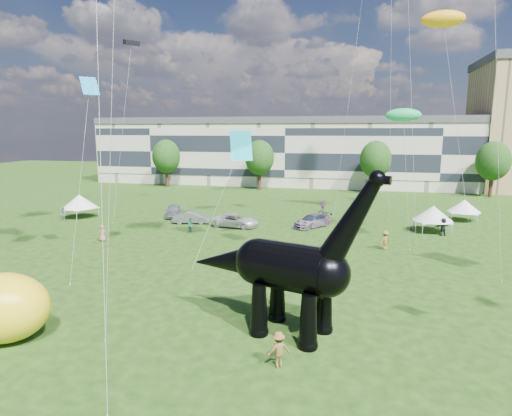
# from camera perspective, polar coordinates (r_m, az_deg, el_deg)

# --- Properties ---
(ground) EXTENTS (220.00, 220.00, 0.00)m
(ground) POSITION_cam_1_polar(r_m,az_deg,el_deg) (24.64, 0.55, -15.04)
(ground) COLOR #16330C
(ground) RESTS_ON ground
(terrace_row) EXTENTS (78.00, 11.00, 12.00)m
(terrace_row) POSITION_cam_1_polar(r_m,az_deg,el_deg) (84.84, 4.48, 7.18)
(terrace_row) COLOR beige
(terrace_row) RESTS_ON ground
(tree_far_left) EXTENTS (5.20, 5.20, 9.44)m
(tree_far_left) POSITION_cam_1_polar(r_m,az_deg,el_deg) (82.57, -11.90, 7.11)
(tree_far_left) COLOR #382314
(tree_far_left) RESTS_ON ground
(tree_mid_left) EXTENTS (5.20, 5.20, 9.44)m
(tree_mid_left) POSITION_cam_1_polar(r_m,az_deg,el_deg) (76.73, 0.48, 7.10)
(tree_mid_left) COLOR #382314
(tree_mid_left) RESTS_ON ground
(tree_mid_right) EXTENTS (5.20, 5.20, 9.44)m
(tree_mid_right) POSITION_cam_1_polar(r_m,az_deg,el_deg) (74.92, 15.67, 6.65)
(tree_mid_right) COLOR #382314
(tree_mid_right) RESTS_ON ground
(tree_far_right) EXTENTS (5.20, 5.20, 9.44)m
(tree_far_right) POSITION_cam_1_polar(r_m,az_deg,el_deg) (77.78, 29.10, 5.86)
(tree_far_right) COLOR #382314
(tree_far_right) RESTS_ON ground
(dinosaur_sculpture) EXTENTS (11.12, 4.93, 9.16)m
(dinosaur_sculpture) POSITION_cam_1_polar(r_m,az_deg,el_deg) (22.50, 3.73, -8.08)
(dinosaur_sculpture) COLOR black
(dinosaur_sculpture) RESTS_ON ground
(car_silver) EXTENTS (3.23, 4.87, 1.54)m
(car_silver) POSITION_cam_1_polar(r_m,az_deg,el_deg) (53.80, -10.95, -0.37)
(car_silver) COLOR #B8B9BE
(car_silver) RESTS_ON ground
(car_grey) EXTENTS (4.41, 2.27, 1.39)m
(car_grey) POSITION_cam_1_polar(r_m,az_deg,el_deg) (49.76, -8.60, -1.25)
(car_grey) COLOR gray
(car_grey) RESTS_ON ground
(car_white) EXTENTS (5.44, 3.02, 1.44)m
(car_white) POSITION_cam_1_polar(r_m,az_deg,el_deg) (47.40, -2.76, -1.69)
(car_white) COLOR silver
(car_white) RESTS_ON ground
(car_dark) EXTENTS (4.39, 5.12, 1.41)m
(car_dark) POSITION_cam_1_polar(r_m,az_deg,el_deg) (47.72, 7.51, -1.71)
(car_dark) COLOR #595960
(car_dark) RESTS_ON ground
(gazebo_near) EXTENTS (4.69, 4.69, 2.81)m
(gazebo_near) POSITION_cam_1_polar(r_m,az_deg,el_deg) (48.50, 22.53, -0.69)
(gazebo_near) COLOR silver
(gazebo_near) RESTS_ON ground
(gazebo_far) EXTENTS (4.18, 4.18, 2.55)m
(gazebo_far) POSITION_cam_1_polar(r_m,az_deg,el_deg) (55.95, 26.02, 0.23)
(gazebo_far) COLOR white
(gazebo_far) RESTS_ON ground
(gazebo_left) EXTENTS (5.31, 5.31, 2.87)m
(gazebo_left) POSITION_cam_1_polar(r_m,az_deg,el_deg) (56.49, -22.47, 0.81)
(gazebo_left) COLOR white
(gazebo_left) RESTS_ON ground
(inflatable_yellow) EXTENTS (5.28, 4.49, 3.53)m
(inflatable_yellow) POSITION_cam_1_polar(r_m,az_deg,el_deg) (25.46, -30.65, -11.37)
(inflatable_yellow) COLOR yellow
(inflatable_yellow) RESTS_ON ground
(visitors) EXTENTS (47.55, 42.11, 1.83)m
(visitors) POSITION_cam_1_polar(r_m,az_deg,el_deg) (40.25, 5.04, -3.69)
(visitors) COLOR black
(visitors) RESTS_ON ground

